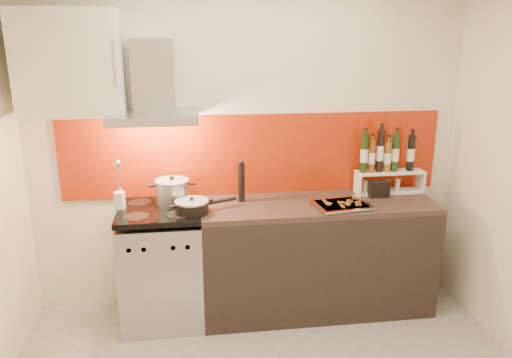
{
  "coord_description": "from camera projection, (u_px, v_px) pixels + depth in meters",
  "views": [
    {
      "loc": [
        -0.46,
        -2.41,
        2.17
      ],
      "look_at": [
        0.0,
        0.95,
        1.15
      ],
      "focal_mm": 35.0,
      "sensor_mm": 36.0,
      "label": 1
    }
  ],
  "objects": [
    {
      "name": "caddy_box",
      "position": [
        379.0,
        190.0,
        3.92
      ],
      "size": [
        0.16,
        0.07,
        0.13
      ],
      "primitive_type": "cube",
      "rotation": [
        0.0,
        0.0,
        0.03
      ],
      "color": "black",
      "rests_on": "counter"
    },
    {
      "name": "stock_pot",
      "position": [
        172.0,
        192.0,
        3.74
      ],
      "size": [
        0.26,
        0.26,
        0.22
      ],
      "color": "#B7B7BA",
      "rests_on": "range_stove"
    },
    {
      "name": "utensil_jar",
      "position": [
        119.0,
        195.0,
        3.62
      ],
      "size": [
        0.08,
        0.12,
        0.39
      ],
      "color": "silver",
      "rests_on": "range_stove"
    },
    {
      "name": "saute_pan",
      "position": [
        193.0,
        206.0,
        3.58
      ],
      "size": [
        0.45,
        0.26,
        0.11
      ],
      "color": "black",
      "rests_on": "range_stove"
    },
    {
      "name": "back_wall",
      "position": [
        248.0,
        145.0,
        3.93
      ],
      "size": [
        3.4,
        0.02,
        2.6
      ],
      "primitive_type": "cube",
      "color": "silver",
      "rests_on": "ground"
    },
    {
      "name": "baking_tray",
      "position": [
        342.0,
        205.0,
        3.72
      ],
      "size": [
        0.44,
        0.36,
        0.03
      ],
      "color": "silver",
      "rests_on": "counter"
    },
    {
      "name": "counter",
      "position": [
        316.0,
        256.0,
        3.95
      ],
      "size": [
        1.8,
        0.6,
        0.9
      ],
      "color": "black",
      "rests_on": "ground"
    },
    {
      "name": "range_stove",
      "position": [
        162.0,
        266.0,
        3.79
      ],
      "size": [
        0.6,
        0.6,
        0.91
      ],
      "color": "#B7B7BA",
      "rests_on": "ground"
    },
    {
      "name": "step_shelf",
      "position": [
        387.0,
        165.0,
        3.98
      ],
      "size": [
        0.55,
        0.15,
        0.52
      ],
      "color": "white",
      "rests_on": "counter"
    },
    {
      "name": "upper_cabinet",
      "position": [
        70.0,
        63.0,
        3.41
      ],
      "size": [
        0.7,
        0.35,
        0.72
      ],
      "primitive_type": "cube",
      "color": "white",
      "rests_on": "back_wall"
    },
    {
      "name": "pepper_mill",
      "position": [
        241.0,
        182.0,
        3.79
      ],
      "size": [
        0.05,
        0.05,
        0.33
      ],
      "color": "black",
      "rests_on": "counter"
    },
    {
      "name": "range_hood",
      "position": [
        153.0,
        92.0,
        3.55
      ],
      "size": [
        0.62,
        0.5,
        0.61
      ],
      "color": "#B7B7BA",
      "rests_on": "back_wall"
    },
    {
      "name": "backsplash",
      "position": [
        255.0,
        155.0,
        3.94
      ],
      "size": [
        3.0,
        0.02,
        0.64
      ],
      "primitive_type": "cube",
      "color": "#952008",
      "rests_on": "back_wall"
    }
  ]
}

